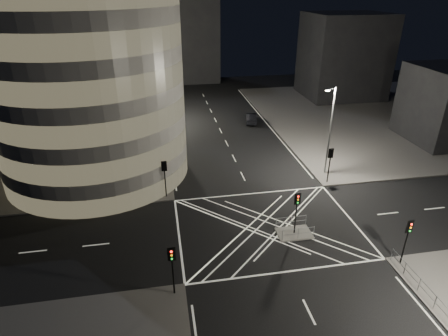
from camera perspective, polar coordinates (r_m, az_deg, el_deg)
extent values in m
plane|color=black|center=(34.59, 6.62, -8.85)|extent=(120.00, 120.00, 0.00)
cube|color=#585552|center=(60.84, -28.98, 4.00)|extent=(42.00, 42.00, 0.15)
cube|color=#585552|center=(68.78, 23.93, 7.37)|extent=(42.00, 42.00, 0.15)
cube|color=slate|center=(33.97, 10.62, -9.74)|extent=(3.00, 2.00, 0.15)
cylinder|color=gray|center=(42.15, -20.56, 14.94)|extent=(20.00, 20.00, 25.00)
cube|color=gray|center=(54.20, -29.75, 15.45)|extent=(20.00, 18.00, 25.00)
cube|color=gray|center=(70.69, -21.94, 17.51)|extent=(24.00, 16.00, 22.00)
cube|color=black|center=(76.43, 17.75, 15.99)|extent=(14.00, 12.00, 15.00)
cube|color=black|center=(85.74, -7.31, 18.88)|extent=(18.00, 8.00, 18.00)
cylinder|color=black|center=(40.28, -11.45, -1.03)|extent=(0.32, 0.32, 3.04)
ellipsoid|color=black|center=(39.06, -11.83, 2.73)|extent=(4.97, 4.97, 5.71)
cylinder|color=black|center=(45.52, -11.50, 2.91)|extent=(0.32, 0.32, 3.98)
ellipsoid|color=black|center=(44.39, -11.87, 6.68)|extent=(4.33, 4.33, 4.98)
cylinder|color=black|center=(51.21, -11.46, 5.22)|extent=(0.32, 0.32, 3.36)
ellipsoid|color=black|center=(50.25, -11.76, 8.36)|extent=(4.60, 4.60, 5.29)
cylinder|color=black|center=(56.82, -11.47, 7.49)|extent=(0.32, 0.32, 3.65)
ellipsoid|color=black|center=(55.89, -11.76, 10.61)|extent=(5.07, 5.07, 5.82)
cylinder|color=black|center=(62.67, -11.43, 8.84)|extent=(0.32, 0.32, 2.76)
ellipsoid|color=black|center=(61.99, -11.63, 11.01)|extent=(3.94, 3.94, 4.53)
cylinder|color=black|center=(38.30, -8.92, -2.34)|extent=(0.12, 0.12, 3.00)
cube|color=black|center=(37.42, -9.12, 0.28)|extent=(0.28, 0.22, 0.90)
cube|color=black|center=(37.42, -9.12, 0.28)|extent=(0.55, 0.04, 1.10)
cylinder|color=black|center=(27.11, -7.74, -16.07)|extent=(0.12, 0.12, 3.00)
cube|color=black|center=(25.84, -8.01, -12.87)|extent=(0.28, 0.22, 0.90)
cube|color=black|center=(25.84, -8.01, -12.87)|extent=(0.55, 0.04, 1.10)
cylinder|color=black|center=(42.18, 15.66, -0.24)|extent=(0.12, 0.12, 3.00)
cube|color=black|center=(41.38, 15.99, 2.18)|extent=(0.28, 0.22, 0.90)
cube|color=black|center=(41.38, 15.99, 2.18)|extent=(0.55, 0.04, 1.10)
cylinder|color=black|center=(32.36, 25.75, -10.89)|extent=(0.12, 0.12, 3.00)
cube|color=black|center=(31.31, 26.45, -8.02)|extent=(0.28, 0.22, 0.90)
cube|color=black|center=(31.31, 26.45, -8.02)|extent=(0.55, 0.04, 1.10)
cylinder|color=black|center=(33.08, 10.85, -7.53)|extent=(0.12, 0.12, 3.00)
cube|color=black|center=(32.05, 11.14, -4.63)|extent=(0.28, 0.22, 0.90)
cube|color=black|center=(32.05, 11.14, -4.63)|extent=(0.55, 0.04, 1.10)
cylinder|color=slate|center=(41.60, -10.50, 5.22)|extent=(0.20, 0.20, 10.00)
cylinder|color=slate|center=(40.14, -10.41, 11.74)|extent=(0.90, 0.10, 0.10)
cube|color=slate|center=(40.16, -9.75, 11.65)|extent=(0.50, 0.25, 0.18)
cube|color=white|center=(40.19, -9.74, 11.50)|extent=(0.42, 0.20, 0.05)
cylinder|color=slate|center=(58.78, -10.75, 11.42)|extent=(0.20, 0.20, 10.00)
cylinder|color=slate|center=(57.76, -10.70, 16.11)|extent=(0.90, 0.10, 0.10)
cube|color=slate|center=(57.78, -10.23, 16.05)|extent=(0.50, 0.25, 0.18)
cube|color=white|center=(57.79, -10.22, 15.94)|extent=(0.42, 0.20, 0.05)
cylinder|color=slate|center=(42.93, 15.86, 5.31)|extent=(0.20, 0.20, 10.00)
cylinder|color=slate|center=(41.32, 16.12, 11.57)|extent=(0.90, 0.10, 0.10)
cube|color=slate|center=(41.15, 15.53, 11.44)|extent=(0.50, 0.25, 0.18)
cube|color=white|center=(41.18, 15.51, 11.29)|extent=(0.42, 0.20, 0.05)
cube|color=slate|center=(29.64, 30.48, -18.37)|extent=(0.06, 11.70, 1.10)
cube|color=slate|center=(32.94, 11.25, -9.76)|extent=(2.80, 0.06, 1.10)
cube|color=slate|center=(34.30, 10.20, -8.04)|extent=(2.80, 0.06, 1.10)
imported|color=black|center=(59.62, 4.14, 7.61)|extent=(2.47, 4.83, 1.52)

